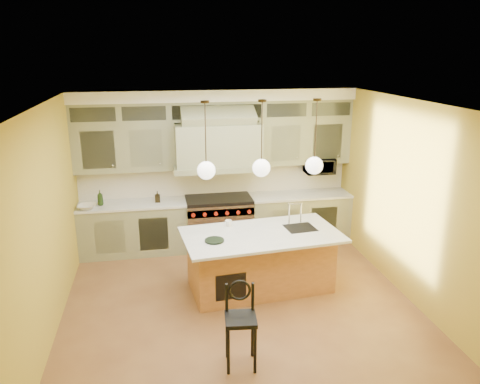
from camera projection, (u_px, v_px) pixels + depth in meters
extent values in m
plane|color=brown|center=(240.00, 304.00, 6.82)|extent=(5.00, 5.00, 0.00)
plane|color=white|center=(240.00, 103.00, 5.98)|extent=(5.00, 5.00, 0.00)
plane|color=#B09730|center=(216.00, 167.00, 8.75)|extent=(5.00, 0.00, 5.00)
plane|color=#B09730|center=(292.00, 304.00, 4.05)|extent=(5.00, 0.00, 5.00)
plane|color=#B09730|center=(47.00, 222.00, 5.96)|extent=(0.00, 5.00, 5.00)
plane|color=#B09730|center=(408.00, 200.00, 6.83)|extent=(0.00, 5.00, 5.00)
cube|color=gray|center=(134.00, 229.00, 8.47)|extent=(1.90, 0.65, 0.90)
cube|color=gray|center=(298.00, 218.00, 9.01)|extent=(1.90, 0.65, 0.90)
cube|color=silver|center=(132.00, 204.00, 8.33)|extent=(1.90, 0.68, 0.04)
cube|color=silver|center=(299.00, 195.00, 8.87)|extent=(1.90, 0.68, 0.04)
cube|color=beige|center=(216.00, 179.00, 8.80)|extent=(5.00, 0.04, 0.56)
cube|color=gray|center=(124.00, 147.00, 8.16)|extent=(1.75, 0.35, 0.85)
cube|color=gray|center=(303.00, 141.00, 8.73)|extent=(1.75, 0.35, 0.85)
cube|color=gray|center=(218.00, 144.00, 8.27)|extent=(1.50, 0.70, 0.75)
cube|color=#767B59|center=(218.00, 166.00, 8.39)|extent=(1.60, 0.76, 0.10)
cube|color=#333833|center=(216.00, 111.00, 8.27)|extent=(5.00, 0.35, 0.35)
cube|color=white|center=(216.00, 95.00, 8.17)|extent=(5.00, 0.47, 0.20)
cube|color=silver|center=(219.00, 224.00, 8.71)|extent=(1.20, 0.70, 0.90)
cube|color=black|center=(219.00, 199.00, 8.57)|extent=(1.20, 0.70, 0.06)
cube|color=silver|center=(221.00, 213.00, 8.32)|extent=(1.20, 0.06, 0.14)
cube|color=#965D35|center=(260.00, 261.00, 7.19)|extent=(2.18, 1.19, 0.88)
cube|color=silver|center=(261.00, 235.00, 7.01)|extent=(2.45, 1.47, 0.04)
cube|color=black|center=(300.00, 229.00, 7.22)|extent=(0.48, 0.44, 0.05)
cylinder|color=black|center=(228.00, 352.00, 5.27)|extent=(0.04, 0.04, 0.59)
cylinder|color=black|center=(255.00, 350.00, 5.29)|extent=(0.04, 0.04, 0.59)
cylinder|color=black|center=(227.00, 336.00, 5.56)|extent=(0.04, 0.04, 0.59)
cylinder|color=black|center=(252.00, 335.00, 5.58)|extent=(0.04, 0.04, 0.59)
cube|color=black|center=(241.00, 319.00, 5.34)|extent=(0.39, 0.39, 0.05)
torus|color=black|center=(240.00, 290.00, 5.40)|extent=(0.26, 0.06, 0.26)
imported|color=black|center=(319.00, 166.00, 8.85)|extent=(0.54, 0.37, 0.30)
imported|color=black|center=(100.00, 198.00, 8.17)|extent=(0.11, 0.11, 0.27)
imported|color=black|center=(157.00, 197.00, 8.35)|extent=(0.09, 0.09, 0.20)
imported|color=silver|center=(87.00, 207.00, 8.01)|extent=(0.33, 0.33, 0.07)
imported|color=white|center=(228.00, 223.00, 7.28)|extent=(0.12, 0.12, 0.10)
cylinder|color=#2D2319|center=(205.00, 102.00, 6.34)|extent=(0.12, 0.12, 0.03)
cylinder|color=#2D2319|center=(206.00, 134.00, 6.46)|extent=(0.02, 0.02, 0.93)
sphere|color=white|center=(206.00, 170.00, 6.62)|extent=(0.26, 0.26, 0.26)
cylinder|color=#2D2319|center=(262.00, 101.00, 6.47)|extent=(0.12, 0.12, 0.03)
cylinder|color=#2D2319|center=(262.00, 133.00, 6.60)|extent=(0.02, 0.02, 0.93)
sphere|color=white|center=(261.00, 168.00, 6.75)|extent=(0.26, 0.26, 0.26)
cylinder|color=#2D2319|center=(317.00, 100.00, 6.61)|extent=(0.12, 0.12, 0.03)
cylinder|color=#2D2319|center=(316.00, 131.00, 6.74)|extent=(0.02, 0.02, 0.93)
sphere|color=white|center=(314.00, 166.00, 6.89)|extent=(0.26, 0.26, 0.26)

